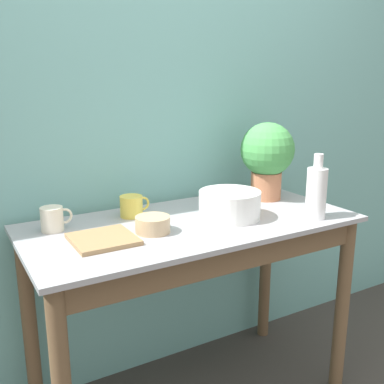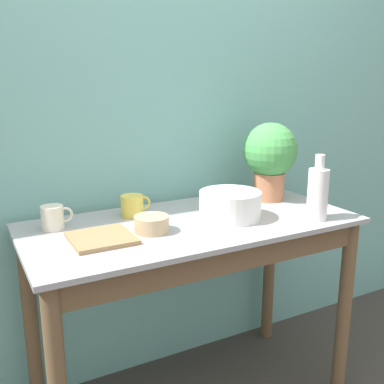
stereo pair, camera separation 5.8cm
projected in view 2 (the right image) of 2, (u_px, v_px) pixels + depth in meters
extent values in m
cube|color=#70ADA8|center=(154.00, 124.00, 2.04)|extent=(6.00, 0.05, 2.40)
cylinder|color=brown|center=(344.00, 311.00, 1.97)|extent=(0.06, 0.06, 0.83)
cylinder|color=brown|center=(31.00, 324.00, 1.86)|extent=(0.06, 0.06, 0.83)
cylinder|color=brown|center=(269.00, 267.00, 2.43)|extent=(0.06, 0.06, 0.83)
cube|color=brown|center=(227.00, 260.00, 1.60)|extent=(1.23, 0.02, 0.10)
cube|color=#9E9EA3|center=(192.00, 223.00, 1.81)|extent=(1.33, 0.63, 0.02)
cylinder|color=#B7704C|center=(269.00, 186.00, 2.11)|extent=(0.14, 0.14, 0.13)
sphere|color=#47994C|center=(270.00, 150.00, 2.07)|extent=(0.25, 0.25, 0.25)
cylinder|color=silver|center=(230.00, 205.00, 1.83)|extent=(0.25, 0.25, 0.11)
cylinder|color=white|center=(318.00, 195.00, 1.81)|extent=(0.08, 0.08, 0.21)
cylinder|color=white|center=(320.00, 162.00, 1.77)|extent=(0.04, 0.04, 0.06)
cylinder|color=beige|center=(52.00, 218.00, 1.70)|extent=(0.08, 0.08, 0.09)
torus|color=beige|center=(65.00, 215.00, 1.72)|extent=(0.06, 0.01, 0.06)
cylinder|color=#E5CC4C|center=(132.00, 206.00, 1.86)|extent=(0.09, 0.09, 0.09)
torus|color=#E5CC4C|center=(144.00, 203.00, 1.89)|extent=(0.06, 0.01, 0.06)
cylinder|color=tan|center=(152.00, 224.00, 1.67)|extent=(0.13, 0.13, 0.06)
cube|color=#99754C|center=(102.00, 238.00, 1.59)|extent=(0.22, 0.22, 0.02)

